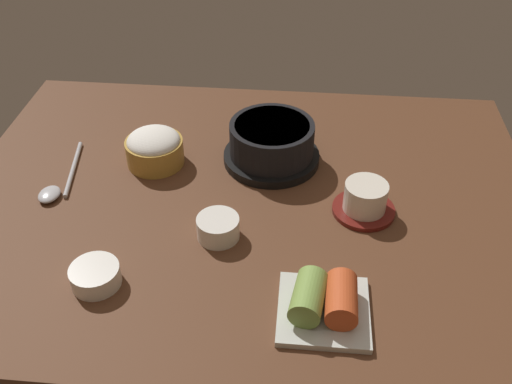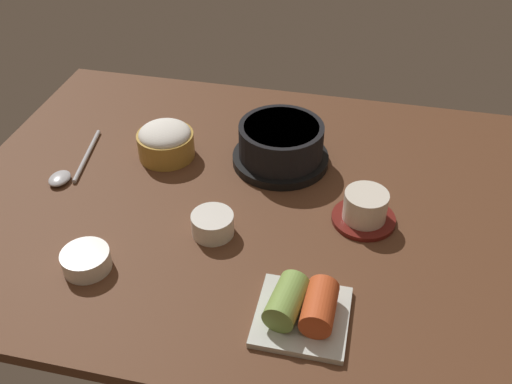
{
  "view_description": "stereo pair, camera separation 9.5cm",
  "coord_description": "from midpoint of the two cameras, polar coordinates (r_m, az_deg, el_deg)",
  "views": [
    {
      "loc": [
        8.89,
        -75.96,
        64.63
      ],
      "look_at": [
        2.0,
        -2.0,
        5.0
      ],
      "focal_mm": 40.5,
      "sensor_mm": 36.0,
      "label": 1
    },
    {
      "loc": [
        18.29,
        -74.47,
        64.63
      ],
      "look_at": [
        2.0,
        -2.0,
        5.0
      ],
      "focal_mm": 40.5,
      "sensor_mm": 36.0,
      "label": 2
    }
  ],
  "objects": [
    {
      "name": "dining_table",
      "position": [
        0.99,
        -3.78,
        -1.12
      ],
      "size": [
        100.0,
        76.0,
        2.0
      ],
      "primitive_type": "cube",
      "color": "#56331E",
      "rests_on": "ground"
    },
    {
      "name": "stone_pot",
      "position": [
        1.05,
        -1.03,
        4.78
      ],
      "size": [
        17.71,
        17.71,
        7.8
      ],
      "color": "black",
      "rests_on": "dining_table"
    },
    {
      "name": "rice_bowl",
      "position": [
        1.07,
        -12.53,
        4.21
      ],
      "size": [
        10.49,
        10.49,
        6.6
      ],
      "color": "#B78C38",
      "rests_on": "dining_table"
    },
    {
      "name": "tea_cup_with_saucer",
      "position": [
        0.95,
        7.92,
        -0.87
      ],
      "size": [
        10.39,
        10.39,
        5.6
      ],
      "color": "maroon",
      "rests_on": "dining_table"
    },
    {
      "name": "banchan_cup_center",
      "position": [
        0.91,
        -6.78,
        -3.59
      ],
      "size": [
        6.74,
        6.74,
        3.6
      ],
      "color": "white",
      "rests_on": "dining_table"
    },
    {
      "name": "kimchi_plate",
      "position": [
        0.79,
        3.31,
        -11.0
      ],
      "size": [
        12.53,
        12.53,
        5.38
      ],
      "color": "silver",
      "rests_on": "dining_table"
    },
    {
      "name": "side_bowl_near",
      "position": [
        0.88,
        -18.65,
        -7.94
      ],
      "size": [
        7.21,
        7.21,
        2.99
      ],
      "color": "white",
      "rests_on": "dining_table"
    },
    {
      "name": "spoon",
      "position": [
        1.08,
        -21.44,
        0.51
      ],
      "size": [
        4.89,
        18.43,
        1.35
      ],
      "color": "#B7B7BC",
      "rests_on": "dining_table"
    }
  ]
}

